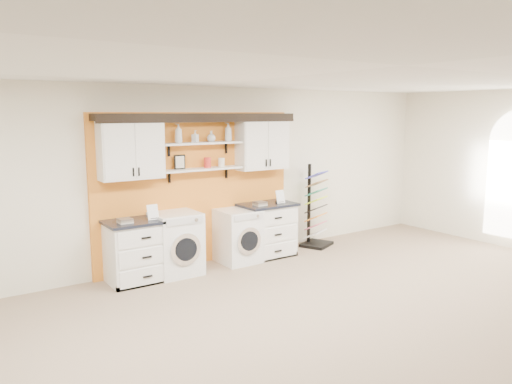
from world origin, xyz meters
TOP-DOWN VIEW (x-y plane):
  - floor at (0.00, 0.00)m, footprint 10.00×10.00m
  - ceiling at (0.00, 0.00)m, footprint 10.00×10.00m
  - wall_back at (0.00, 4.00)m, footprint 10.00×0.00m
  - accent_panel at (0.00, 3.96)m, footprint 3.40×0.07m
  - upper_cabinet_left at (-1.13, 3.79)m, footprint 0.90×0.35m
  - upper_cabinet_right at (1.13, 3.79)m, footprint 0.90×0.35m
  - shelf_lower at (0.00, 3.80)m, footprint 1.32×0.28m
  - shelf_upper at (0.00, 3.80)m, footprint 1.32×0.28m
  - crown_molding at (0.00, 3.81)m, footprint 3.30×0.41m
  - picture_frame at (-0.35, 3.85)m, footprint 0.18×0.02m
  - canister_red at (0.10, 3.80)m, footprint 0.11×0.11m
  - canister_cream at (0.35, 3.80)m, footprint 0.10×0.10m
  - base_cabinet_left at (-1.13, 3.64)m, footprint 0.91×0.66m
  - base_cabinet_right at (1.13, 3.64)m, footprint 0.92×0.66m
  - washer at (-0.55, 3.64)m, footprint 0.67×0.71m
  - dryer at (0.54, 3.64)m, footprint 0.61×0.71m
  - sample_rack at (2.24, 3.67)m, footprint 0.68×0.63m
  - soap_bottle_a at (-0.38, 3.80)m, footprint 0.16×0.16m
  - soap_bottle_b at (-0.11, 3.80)m, footprint 0.11×0.11m
  - soap_bottle_c at (0.17, 3.80)m, footprint 0.14×0.14m
  - soap_bottle_d at (0.48, 3.80)m, footprint 0.16×0.16m

SIDE VIEW (x-z plane):
  - floor at x=0.00m, z-range 0.00..0.00m
  - dryer at x=0.54m, z-range 0.00..0.86m
  - base_cabinet_left at x=-1.13m, z-range 0.00..0.89m
  - base_cabinet_right at x=1.13m, z-range 0.00..0.90m
  - washer at x=-0.55m, z-range 0.00..0.93m
  - sample_rack at x=2.24m, z-range -0.25..1.23m
  - accent_panel at x=0.00m, z-range 0.00..2.40m
  - wall_back at x=0.00m, z-range -3.60..6.40m
  - shelf_lower at x=0.00m, z-range 1.52..1.54m
  - canister_cream at x=0.35m, z-range 1.54..1.69m
  - canister_red at x=0.10m, z-range 1.54..1.71m
  - picture_frame at x=-0.35m, z-range 1.54..1.77m
  - upper_cabinet_left at x=-1.13m, z-range 1.46..2.30m
  - upper_cabinet_right at x=1.13m, z-range 1.46..2.30m
  - shelf_upper at x=0.00m, z-range 1.92..1.94m
  - soap_bottle_c at x=0.17m, z-range 1.95..2.11m
  - soap_bottle_b at x=-0.11m, z-range 1.95..2.13m
  - soap_bottle_a at x=-0.38m, z-range 1.94..2.23m
  - soap_bottle_d at x=0.48m, z-range 1.94..2.24m
  - crown_molding at x=0.00m, z-range 2.26..2.39m
  - ceiling at x=0.00m, z-range 2.80..2.80m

